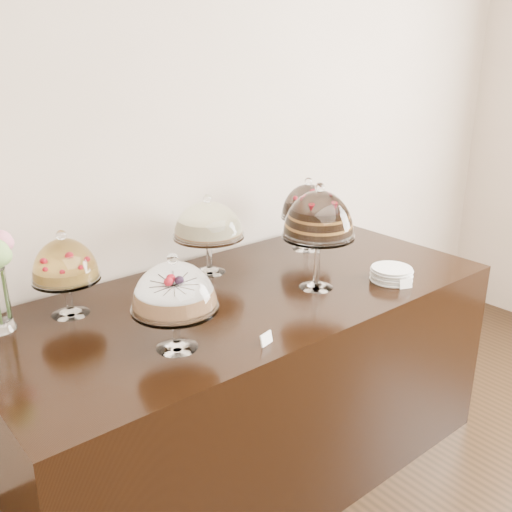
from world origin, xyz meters
TOP-DOWN VIEW (x-y plane):
  - wall_back at (0.00, 3.00)m, footprint 5.00×0.04m
  - display_counter at (-0.10, 2.45)m, footprint 2.20×1.00m
  - cake_stand_sugar_sponge at (-0.60, 2.23)m, footprint 0.30×0.30m
  - cake_stand_choco_layer at (0.16, 2.30)m, footprint 0.31×0.31m
  - cake_stand_cheesecake at (-0.09, 2.75)m, footprint 0.33×0.33m
  - cake_stand_dark_choco at (0.49, 2.70)m, footprint 0.27×0.27m
  - cake_stand_fruit_tart at (-0.78, 2.73)m, footprint 0.26×0.26m
  - plate_stack at (0.48, 2.14)m, footprint 0.19×0.19m
  - price_card_left at (-0.34, 2.05)m, footprint 0.06×0.03m
  - price_card_right at (0.45, 2.05)m, footprint 0.06×0.04m

SIDE VIEW (x-z plane):
  - display_counter at x=-0.10m, z-range 0.00..0.90m
  - price_card_left at x=-0.34m, z-range 0.90..0.94m
  - price_card_right at x=0.45m, z-range 0.90..0.94m
  - plate_stack at x=0.48m, z-range 0.90..0.96m
  - cake_stand_fruit_tart at x=-0.78m, z-range 0.94..1.28m
  - cake_stand_sugar_sponge at x=-0.60m, z-range 0.94..1.29m
  - cake_stand_dark_choco at x=0.49m, z-range 0.95..1.33m
  - cake_stand_cheesecake at x=-0.09m, z-range 0.95..1.33m
  - cake_stand_choco_layer at x=0.16m, z-range 0.98..1.45m
  - wall_back at x=0.00m, z-range 0.00..3.00m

